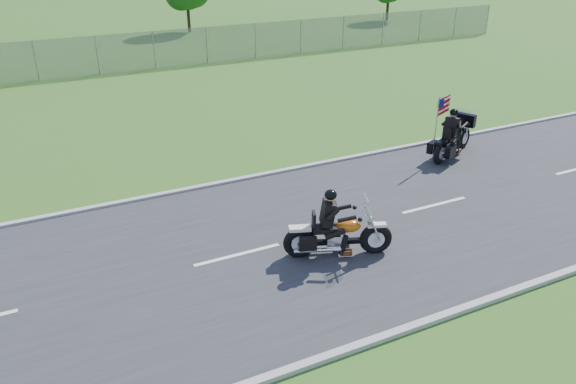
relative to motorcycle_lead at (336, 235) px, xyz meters
name	(u,v)px	position (x,y,z in m)	size (l,w,h in m)	color
ground	(310,238)	(-0.16, 1.00, -0.56)	(420.00, 420.00, 0.00)	#33591C
road	(310,237)	(-0.16, 1.00, -0.54)	(120.00, 8.00, 0.04)	#28282B
curb_north	(250,178)	(-0.16, 5.05, -0.51)	(120.00, 0.18, 0.12)	#9E9B93
curb_south	(407,329)	(-0.16, -3.05, -0.51)	(120.00, 0.18, 0.12)	#9E9B93
fence	(35,61)	(-5.16, 21.00, 0.44)	(60.00, 0.03, 2.00)	gray
motorcycle_lead	(336,235)	(0.00, 0.00, 0.00)	(2.56, 1.25, 1.79)	black
motorcycle_follow	(453,140)	(6.82, 3.78, 0.04)	(2.46, 1.40, 2.19)	black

